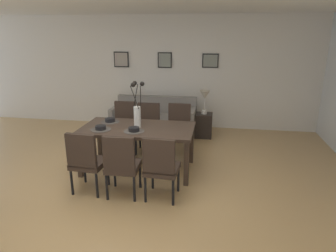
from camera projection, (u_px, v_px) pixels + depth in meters
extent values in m
plane|color=tan|center=(124.00, 187.00, 4.46)|extent=(9.00, 9.00, 0.00)
cube|color=silver|center=(162.00, 72.00, 7.13)|extent=(9.00, 0.10, 2.60)
cube|color=#3D2D23|center=(138.00, 129.00, 4.83)|extent=(1.80, 0.96, 0.05)
cube|color=#3D2D23|center=(191.00, 144.00, 5.21)|extent=(0.07, 0.07, 0.69)
cube|color=#3D2D23|center=(100.00, 139.00, 5.47)|extent=(0.07, 0.07, 0.69)
cube|color=#3D2D23|center=(186.00, 164.00, 4.42)|extent=(0.07, 0.07, 0.69)
cube|color=#3D2D23|center=(79.00, 157.00, 4.68)|extent=(0.07, 0.07, 0.69)
cube|color=#33261E|center=(89.00, 163.00, 4.27)|extent=(0.46, 0.46, 0.08)
cube|color=#33261E|center=(81.00, 151.00, 4.01)|extent=(0.42, 0.08, 0.48)
cylinder|color=black|center=(108.00, 173.00, 4.47)|extent=(0.04, 0.04, 0.38)
cylinder|color=black|center=(85.00, 171.00, 4.55)|extent=(0.04, 0.04, 0.38)
cylinder|color=black|center=(97.00, 185.00, 4.12)|extent=(0.04, 0.04, 0.38)
cylinder|color=black|center=(72.00, 182.00, 4.20)|extent=(0.04, 0.04, 0.38)
cube|color=#33261E|center=(124.00, 129.00, 5.79)|extent=(0.45, 0.45, 0.08)
cube|color=#33261E|center=(126.00, 113.00, 5.89)|extent=(0.42, 0.07, 0.48)
cylinder|color=black|center=(112.00, 143.00, 5.70)|extent=(0.04, 0.04, 0.38)
cylinder|color=black|center=(131.00, 144.00, 5.65)|extent=(0.04, 0.04, 0.38)
cylinder|color=black|center=(117.00, 136.00, 6.06)|extent=(0.04, 0.04, 0.38)
cylinder|color=black|center=(136.00, 137.00, 6.01)|extent=(0.04, 0.04, 0.38)
cube|color=#33261E|center=(123.00, 166.00, 4.16)|extent=(0.46, 0.46, 0.08)
cube|color=#33261E|center=(119.00, 154.00, 3.90)|extent=(0.42, 0.08, 0.48)
cylinder|color=black|center=(140.00, 176.00, 4.39)|extent=(0.04, 0.04, 0.38)
cylinder|color=black|center=(115.00, 175.00, 4.43)|extent=(0.04, 0.04, 0.38)
cylinder|color=black|center=(134.00, 189.00, 4.03)|extent=(0.04, 0.04, 0.38)
cylinder|color=black|center=(107.00, 187.00, 4.07)|extent=(0.04, 0.04, 0.38)
cube|color=#33261E|center=(147.00, 131.00, 5.66)|extent=(0.46, 0.46, 0.08)
cube|color=#33261E|center=(149.00, 115.00, 5.76)|extent=(0.42, 0.08, 0.48)
cylinder|color=black|center=(136.00, 146.00, 5.57)|extent=(0.04, 0.04, 0.38)
cylinder|color=black|center=(156.00, 146.00, 5.53)|extent=(0.04, 0.04, 0.38)
cylinder|color=black|center=(140.00, 139.00, 5.93)|extent=(0.04, 0.04, 0.38)
cylinder|color=black|center=(159.00, 139.00, 5.89)|extent=(0.04, 0.04, 0.38)
cube|color=#33261E|center=(162.00, 169.00, 4.08)|extent=(0.46, 0.46, 0.08)
cube|color=#33261E|center=(159.00, 157.00, 3.83)|extent=(0.42, 0.08, 0.48)
cylinder|color=black|center=(178.00, 179.00, 4.29)|extent=(0.04, 0.04, 0.38)
cylinder|color=black|center=(153.00, 177.00, 4.37)|extent=(0.04, 0.04, 0.38)
cylinder|color=black|center=(173.00, 192.00, 3.94)|extent=(0.04, 0.04, 0.38)
cylinder|color=black|center=(145.00, 189.00, 4.01)|extent=(0.04, 0.04, 0.38)
cube|color=#33261E|center=(178.00, 132.00, 5.61)|extent=(0.44, 0.44, 0.08)
cube|color=#33261E|center=(179.00, 116.00, 5.71)|extent=(0.42, 0.06, 0.48)
cylinder|color=black|center=(166.00, 146.00, 5.53)|extent=(0.04, 0.04, 0.38)
cylinder|color=black|center=(187.00, 148.00, 5.46)|extent=(0.04, 0.04, 0.38)
cylinder|color=black|center=(170.00, 140.00, 5.89)|extent=(0.04, 0.04, 0.38)
cylinder|color=black|center=(189.00, 141.00, 5.82)|extent=(0.04, 0.04, 0.38)
cylinder|color=white|center=(137.00, 117.00, 4.78)|extent=(0.11, 0.11, 0.34)
cylinder|color=black|center=(141.00, 97.00, 4.69)|extent=(0.05, 0.12, 0.37)
sphere|color=black|center=(142.00, 84.00, 4.63)|extent=(0.07, 0.07, 0.07)
cylinder|color=black|center=(136.00, 96.00, 4.73)|extent=(0.08, 0.05, 0.38)
sphere|color=black|center=(135.00, 83.00, 4.70)|extent=(0.07, 0.07, 0.07)
cylinder|color=black|center=(135.00, 97.00, 4.63)|extent=(0.15, 0.06, 0.36)
sphere|color=black|center=(133.00, 85.00, 4.54)|extent=(0.07, 0.07, 0.07)
cylinder|color=#4C4742|center=(101.00, 129.00, 4.71)|extent=(0.32, 0.32, 0.01)
cylinder|color=black|center=(101.00, 127.00, 4.70)|extent=(0.17, 0.17, 0.06)
cylinder|color=black|center=(101.00, 127.00, 4.69)|extent=(0.13, 0.13, 0.04)
cylinder|color=#4C4742|center=(110.00, 122.00, 5.11)|extent=(0.32, 0.32, 0.01)
cylinder|color=black|center=(110.00, 120.00, 5.10)|extent=(0.17, 0.17, 0.06)
cylinder|color=black|center=(110.00, 119.00, 5.10)|extent=(0.13, 0.13, 0.04)
cylinder|color=#4C4742|center=(134.00, 131.00, 4.62)|extent=(0.32, 0.32, 0.01)
cylinder|color=black|center=(134.00, 129.00, 4.61)|extent=(0.17, 0.17, 0.06)
cylinder|color=black|center=(134.00, 128.00, 4.61)|extent=(0.13, 0.13, 0.04)
cube|color=gray|center=(154.00, 125.00, 6.75)|extent=(1.84, 0.84, 0.42)
cube|color=gray|center=(157.00, 104.00, 6.96)|extent=(1.84, 0.16, 0.38)
cube|color=gray|center=(193.00, 113.00, 6.53)|extent=(0.10, 0.84, 0.20)
cube|color=gray|center=(117.00, 110.00, 6.80)|extent=(0.10, 0.84, 0.20)
cube|color=black|center=(204.00, 125.00, 6.55)|extent=(0.36, 0.36, 0.52)
cylinder|color=beige|center=(204.00, 112.00, 6.46)|extent=(0.12, 0.12, 0.08)
cylinder|color=beige|center=(204.00, 104.00, 6.41)|extent=(0.02, 0.02, 0.30)
cone|color=beige|center=(205.00, 95.00, 6.35)|extent=(0.22, 0.22, 0.18)
cube|color=black|center=(121.00, 59.00, 7.14)|extent=(0.36, 0.02, 0.36)
cube|color=#9E9389|center=(121.00, 60.00, 7.12)|extent=(0.31, 0.01, 0.31)
cube|color=black|center=(165.00, 60.00, 6.97)|extent=(0.33, 0.02, 0.36)
cube|color=gray|center=(165.00, 60.00, 6.96)|extent=(0.28, 0.01, 0.31)
cube|color=black|center=(210.00, 61.00, 6.81)|extent=(0.37, 0.02, 0.32)
cube|color=gray|center=(210.00, 61.00, 6.80)|extent=(0.32, 0.01, 0.27)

